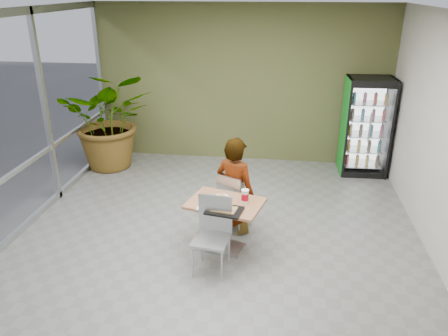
{
  "coord_description": "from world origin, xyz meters",
  "views": [
    {
      "loc": [
        0.85,
        -5.35,
        3.49
      ],
      "look_at": [
        0.05,
        0.53,
        1.0
      ],
      "focal_mm": 35.0,
      "sensor_mm": 36.0,
      "label": 1
    }
  ],
  "objects_px": {
    "seated_woman": "(235,194)",
    "cafeteria_tray": "(224,211)",
    "chair_far": "(232,198)",
    "soda_cup": "(245,196)",
    "chair_near": "(213,228)",
    "dining_table": "(225,216)",
    "potted_plant": "(110,120)",
    "beverage_fridge": "(366,127)"
  },
  "relations": [
    {
      "from": "chair_far",
      "to": "soda_cup",
      "type": "distance_m",
      "value": 0.63
    },
    {
      "from": "cafeteria_tray",
      "to": "seated_woman",
      "type": "bearing_deg",
      "value": 86.72
    },
    {
      "from": "chair_near",
      "to": "cafeteria_tray",
      "type": "bearing_deg",
      "value": 60.59
    },
    {
      "from": "cafeteria_tray",
      "to": "beverage_fridge",
      "type": "xyz_separation_m",
      "value": [
        2.31,
        3.4,
        0.19
      ]
    },
    {
      "from": "chair_near",
      "to": "potted_plant",
      "type": "height_order",
      "value": "potted_plant"
    },
    {
      "from": "seated_woman",
      "to": "beverage_fridge",
      "type": "distance_m",
      "value": 3.43
    },
    {
      "from": "chair_far",
      "to": "potted_plant",
      "type": "xyz_separation_m",
      "value": [
        -2.73,
        2.25,
        0.45
      ]
    },
    {
      "from": "dining_table",
      "to": "cafeteria_tray",
      "type": "relative_size",
      "value": 2.44
    },
    {
      "from": "soda_cup",
      "to": "chair_near",
      "type": "bearing_deg",
      "value": -127.58
    },
    {
      "from": "chair_near",
      "to": "cafeteria_tray",
      "type": "xyz_separation_m",
      "value": [
        0.12,
        0.17,
        0.17
      ]
    },
    {
      "from": "chair_near",
      "to": "seated_woman",
      "type": "relative_size",
      "value": 0.56
    },
    {
      "from": "chair_near",
      "to": "potted_plant",
      "type": "relative_size",
      "value": 0.51
    },
    {
      "from": "chair_near",
      "to": "beverage_fridge",
      "type": "bearing_deg",
      "value": 62.36
    },
    {
      "from": "chair_near",
      "to": "cafeteria_tray",
      "type": "distance_m",
      "value": 0.27
    },
    {
      "from": "cafeteria_tray",
      "to": "beverage_fridge",
      "type": "height_order",
      "value": "beverage_fridge"
    },
    {
      "from": "soda_cup",
      "to": "chair_far",
      "type": "bearing_deg",
      "value": 115.27
    },
    {
      "from": "soda_cup",
      "to": "seated_woman",
      "type": "bearing_deg",
      "value": 109.86
    },
    {
      "from": "beverage_fridge",
      "to": "potted_plant",
      "type": "height_order",
      "value": "potted_plant"
    },
    {
      "from": "seated_woman",
      "to": "potted_plant",
      "type": "bearing_deg",
      "value": -13.29
    },
    {
      "from": "seated_woman",
      "to": "chair_near",
      "type": "bearing_deg",
      "value": 105.71
    },
    {
      "from": "dining_table",
      "to": "beverage_fridge",
      "type": "xyz_separation_m",
      "value": [
        2.34,
        3.13,
        0.42
      ]
    },
    {
      "from": "dining_table",
      "to": "beverage_fridge",
      "type": "bearing_deg",
      "value": 53.29
    },
    {
      "from": "chair_near",
      "to": "seated_woman",
      "type": "bearing_deg",
      "value": 87.09
    },
    {
      "from": "cafeteria_tray",
      "to": "chair_near",
      "type": "bearing_deg",
      "value": -126.07
    },
    {
      "from": "seated_woman",
      "to": "beverage_fridge",
      "type": "height_order",
      "value": "beverage_fridge"
    },
    {
      "from": "potted_plant",
      "to": "chair_near",
      "type": "bearing_deg",
      "value": -51.1
    },
    {
      "from": "dining_table",
      "to": "chair_near",
      "type": "bearing_deg",
      "value": -102.88
    },
    {
      "from": "seated_woman",
      "to": "cafeteria_tray",
      "type": "relative_size",
      "value": 3.85
    },
    {
      "from": "chair_near",
      "to": "chair_far",
      "type": "bearing_deg",
      "value": 89.12
    },
    {
      "from": "dining_table",
      "to": "cafeteria_tray",
      "type": "xyz_separation_m",
      "value": [
        0.02,
        -0.27,
        0.23
      ]
    },
    {
      "from": "chair_near",
      "to": "seated_woman",
      "type": "xyz_separation_m",
      "value": [
        0.17,
        1.01,
        0.0
      ]
    },
    {
      "from": "dining_table",
      "to": "soda_cup",
      "type": "relative_size",
      "value": 6.17
    },
    {
      "from": "chair_near",
      "to": "soda_cup",
      "type": "xyz_separation_m",
      "value": [
        0.37,
        0.47,
        0.25
      ]
    },
    {
      "from": "beverage_fridge",
      "to": "chair_far",
      "type": "bearing_deg",
      "value": -133.56
    },
    {
      "from": "seated_woman",
      "to": "cafeteria_tray",
      "type": "distance_m",
      "value": 0.86
    },
    {
      "from": "chair_far",
      "to": "soda_cup",
      "type": "relative_size",
      "value": 5.04
    },
    {
      "from": "chair_far",
      "to": "soda_cup",
      "type": "bearing_deg",
      "value": 140.55
    },
    {
      "from": "dining_table",
      "to": "beverage_fridge",
      "type": "height_order",
      "value": "beverage_fridge"
    },
    {
      "from": "soda_cup",
      "to": "cafeteria_tray",
      "type": "distance_m",
      "value": 0.4
    },
    {
      "from": "dining_table",
      "to": "potted_plant",
      "type": "bearing_deg",
      "value": 134.11
    },
    {
      "from": "soda_cup",
      "to": "cafeteria_tray",
      "type": "bearing_deg",
      "value": -128.37
    },
    {
      "from": "soda_cup",
      "to": "beverage_fridge",
      "type": "height_order",
      "value": "beverage_fridge"
    }
  ]
}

